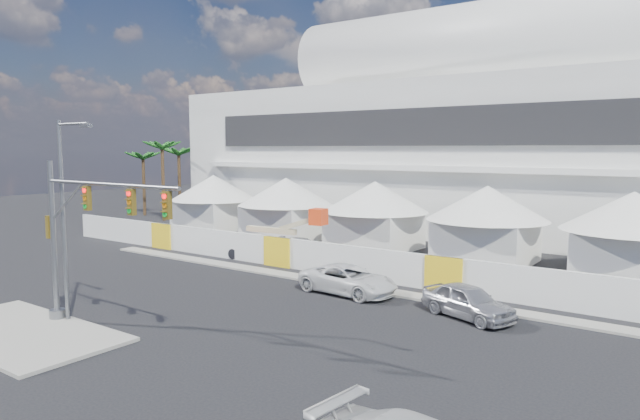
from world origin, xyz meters
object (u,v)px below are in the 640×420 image
Objects in this scene: sedan_silver at (468,301)px; boom_lift at (264,245)px; streetlight_median at (65,207)px; traffic_mast at (77,236)px; lot_car_c at (302,247)px; pickup_curb at (348,280)px.

boom_lift reaches higher than sedan_silver.
traffic_mast is at bearing -9.97° from streetlight_median.
boom_lift is at bearing 94.33° from sedan_silver.
sedan_silver is 17.87m from boom_lift.
lot_car_c is at bearing 67.11° from boom_lift.
traffic_mast is (-6.34, -12.09, 3.39)m from pickup_curb.
traffic_mast is (2.71, -19.78, 3.54)m from lot_car_c.
streetlight_median is (1.57, -19.58, 4.74)m from lot_car_c.
streetlight_median is 1.16× the size of boom_lift.
streetlight_median is at bearing -85.73° from boom_lift.
lot_car_c is 0.55× the size of boom_lift.
lot_car_c is 20.28m from traffic_mast.
lot_car_c is (-16.09, 8.23, -0.18)m from sedan_silver.
lot_car_c is at bearing 97.80° from traffic_mast.
streetlight_median reaches higher than boom_lift.
pickup_curb is at bearing 57.84° from streetlight_median.
pickup_curb is 0.62× the size of streetlight_median.
streetlight_median reaches higher than traffic_mast.
traffic_mast is 17.31m from boom_lift.
traffic_mast is (-13.38, -11.55, 3.36)m from sedan_silver.
boom_lift reaches higher than lot_car_c.
boom_lift is (-2.61, 16.41, -4.31)m from streetlight_median.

